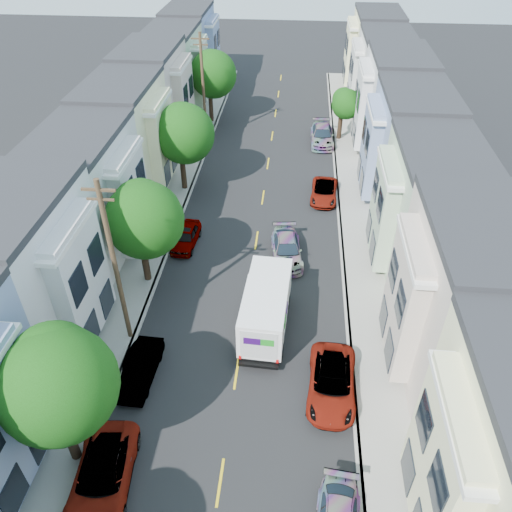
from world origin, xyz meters
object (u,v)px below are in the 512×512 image
Objects in this scene: tree_c at (143,220)px; tree_far_r at (345,105)px; parked_left_c at (140,369)px; parked_left_b at (102,477)px; parked_left_d at (186,237)px; parked_right_b at (332,383)px; lead_sedan at (287,249)px; tree_d at (183,134)px; parked_right_c at (324,192)px; tree_e at (212,74)px; tree_b at (56,386)px; utility_pole_far at (203,90)px; utility_pole_near at (115,267)px; fedex_truck at (266,307)px; parked_right_d at (322,135)px.

tree_far_r is at bearing 59.93° from tree_c.
parked_left_b is at bearing -87.61° from parked_left_c.
parked_right_b is (9.80, -11.89, 0.05)m from parked_left_d.
tree_far_r is 1.07× the size of lead_sedan.
parked_left_c is at bearing -85.90° from tree_d.
parked_right_c is (9.80, 18.99, -0.06)m from parked_left_c.
lead_sedan is at bearing 20.40° from tree_c.
parked_right_c is (11.20, -14.74, -4.36)m from tree_e.
tree_b is at bearing -104.27° from parked_left_c.
lead_sedan reaches higher than parked_left_c.
utility_pole_far is at bearing 90.00° from tree_b.
utility_pole_near is at bearing 93.84° from parked_left_b.
tree_d reaches higher than parked_left_b.
utility_pole_far is at bearing 90.00° from tree_c.
utility_pole_far is at bearing 142.97° from parked_right_c.
tree_c is 1.75× the size of parked_left_d.
utility_pole_far is at bearing 110.11° from fedex_truck.
utility_pole_far reaches higher than parked_right_b.
tree_b is 6.62m from parked_left_c.
tree_far_r is 38.35m from parked_left_b.
parked_left_d is (-6.19, 7.70, -1.01)m from fedex_truck.
utility_pole_far is at bearing 86.89° from parked_left_b.
parked_left_d is (1.40, -16.91, -4.50)m from utility_pole_far.
tree_d is 1.40× the size of parked_left_b.
parked_left_b is at bearing -40.23° from tree_b.
tree_e reaches higher than parked_left_d.
utility_pole_far is (0.00, 20.98, 0.50)m from tree_c.
tree_b is 12.89m from parked_right_b.
tree_d is at bearing -90.00° from tree_e.
parked_left_b is at bearing -87.68° from utility_pole_far.
tree_far_r is at bearing 64.61° from utility_pole_near.
fedex_truck is at bearing -104.77° from lead_sedan.
parked_left_b is 1.29× the size of parked_left_c.
parked_right_b is (11.20, -33.82, -4.27)m from tree_e.
tree_d reaches higher than parked_right_b.
parked_left_c is 11.80m from parked_left_d.
parked_left_d is at bearing -85.27° from utility_pole_far.
parked_left_c is (1.40, 4.69, -4.47)m from tree_b.
parked_left_c is at bearing 84.57° from parked_left_b.
tree_far_r is at bearing 39.77° from tree_d.
parked_left_c is (1.40, -2.71, -4.48)m from utility_pole_near.
utility_pole_far is at bearing 108.55° from lead_sedan.
tree_e is 0.73× the size of utility_pole_far.
parked_left_b reaches higher than parked_right_c.
utility_pole_far is at bearing 89.99° from tree_d.
tree_far_r is (13.20, 22.79, -1.12)m from tree_c.
lead_sedan is (0.93, 6.79, -0.97)m from fedex_truck.
tree_d is 15.60m from parked_right_d.
lead_sedan is at bearing -64.45° from utility_pole_far.
parked_left_c is 31.16m from parked_right_d.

